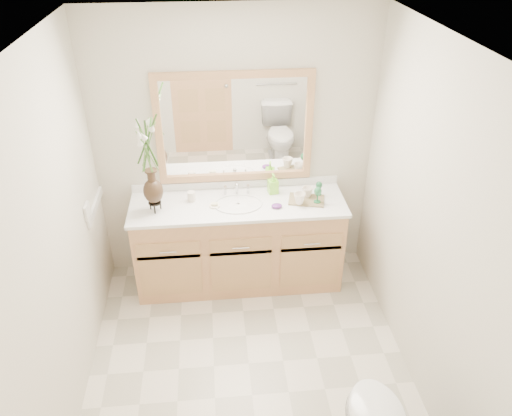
{
  "coord_description": "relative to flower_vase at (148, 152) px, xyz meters",
  "views": [
    {
      "loc": [
        -0.2,
        -2.62,
        3.03
      ],
      "look_at": [
        0.12,
        0.65,
        1.0
      ],
      "focal_mm": 35.0,
      "sensor_mm": 36.0,
      "label": 1
    }
  ],
  "objects": [
    {
      "name": "switch_plate",
      "position": [
        -0.5,
        -0.2,
        -0.38
      ],
      "size": [
        0.02,
        0.12,
        0.12
      ],
      "primitive_type": "cube",
      "color": "white",
      "rests_on": "wall_left"
    },
    {
      "name": "ceiling",
      "position": [
        0.69,
        -0.96,
        1.04
      ],
      "size": [
        2.4,
        2.6,
        0.02
      ],
      "primitive_type": "cube",
      "color": "white",
      "rests_on": "wall_back"
    },
    {
      "name": "tray",
      "position": [
        1.28,
        0.03,
        -0.52
      ],
      "size": [
        0.34,
        0.27,
        0.01
      ],
      "primitive_type": "cube",
      "rotation": [
        0.0,
        0.0,
        -0.24
      ],
      "color": "brown",
      "rests_on": "counter"
    },
    {
      "name": "soap_bottle",
      "position": [
        1.01,
        0.2,
        -0.45
      ],
      "size": [
        0.09,
        0.09,
        0.16
      ],
      "primitive_type": "imported",
      "rotation": [
        0.0,
        0.0,
        0.18
      ],
      "color": "#87E836",
      "rests_on": "counter"
    },
    {
      "name": "soap_dish",
      "position": [
        0.49,
        0.02,
        -0.52
      ],
      "size": [
        0.09,
        0.09,
        0.03
      ],
      "color": "silver",
      "rests_on": "counter"
    },
    {
      "name": "sink",
      "position": [
        0.69,
        0.03,
        -0.59
      ],
      "size": [
        0.38,
        0.34,
        0.23
      ],
      "color": "white",
      "rests_on": "counter"
    },
    {
      "name": "goblet_front",
      "position": [
        1.36,
        -0.02,
        -0.42
      ],
      "size": [
        0.06,
        0.06,
        0.14
      ],
      "color": "#22673A",
      "rests_on": "tray"
    },
    {
      "name": "mug_right",
      "position": [
        1.29,
        0.08,
        -0.47
      ],
      "size": [
        0.11,
        0.1,
        0.09
      ],
      "primitive_type": "imported",
      "rotation": [
        0.0,
        0.0,
        0.15
      ],
      "color": "silver",
      "rests_on": "tray"
    },
    {
      "name": "vanity",
      "position": [
        0.69,
        0.05,
        -0.96
      ],
      "size": [
        1.8,
        0.55,
        0.8
      ],
      "color": "tan",
      "rests_on": "floor"
    },
    {
      "name": "counter",
      "position": [
        0.69,
        0.05,
        -0.55
      ],
      "size": [
        1.84,
        0.57,
        0.03
      ],
      "primitive_type": "cube",
      "color": "white",
      "rests_on": "vanity"
    },
    {
      "name": "floor",
      "position": [
        0.69,
        -0.96,
        -1.36
      ],
      "size": [
        2.6,
        2.6,
        0.0
      ],
      "primitive_type": "plane",
      "color": "beige",
      "rests_on": "ground"
    },
    {
      "name": "purple_dish",
      "position": [
        1.01,
        -0.05,
        -0.52
      ],
      "size": [
        0.11,
        0.1,
        0.03
      ],
      "primitive_type": "ellipsoid",
      "rotation": [
        0.0,
        0.0,
        0.41
      ],
      "color": "#5C2673",
      "rests_on": "counter"
    },
    {
      "name": "wall_right",
      "position": [
        1.89,
        -0.96,
        -0.16
      ],
      "size": [
        0.02,
        2.6,
        2.4
      ],
      "primitive_type": "cube",
      "color": "beige",
      "rests_on": "floor"
    },
    {
      "name": "mug_left",
      "position": [
        1.21,
        -0.02,
        -0.47
      ],
      "size": [
        0.11,
        0.11,
        0.1
      ],
      "primitive_type": "imported",
      "rotation": [
        0.0,
        0.0,
        0.15
      ],
      "color": "silver",
      "rests_on": "tray"
    },
    {
      "name": "wall_left",
      "position": [
        -0.51,
        -0.96,
        -0.16
      ],
      "size": [
        0.02,
        2.6,
        2.4
      ],
      "primitive_type": "cube",
      "color": "beige",
      "rests_on": "floor"
    },
    {
      "name": "wall_back",
      "position": [
        0.69,
        0.34,
        -0.16
      ],
      "size": [
        2.4,
        0.02,
        2.4
      ],
      "primitive_type": "cube",
      "color": "beige",
      "rests_on": "floor"
    },
    {
      "name": "mirror",
      "position": [
        0.69,
        0.31,
        0.04
      ],
      "size": [
        1.32,
        0.04,
        0.97
      ],
      "color": "white",
      "rests_on": "wall_back"
    },
    {
      "name": "wall_front",
      "position": [
        0.69,
        -2.26,
        -0.16
      ],
      "size": [
        2.4,
        0.02,
        2.4
      ],
      "primitive_type": "cube",
      "color": "beige",
      "rests_on": "floor"
    },
    {
      "name": "tumbler",
      "position": [
        0.3,
        0.13,
        -0.49
      ],
      "size": [
        0.07,
        0.07,
        0.09
      ],
      "primitive_type": "cylinder",
      "color": "silver",
      "rests_on": "counter"
    },
    {
      "name": "flower_vase",
      "position": [
        0.0,
        0.0,
        0.0
      ],
      "size": [
        0.19,
        0.19,
        0.78
      ],
      "rotation": [
        0.0,
        0.0,
        -0.06
      ],
      "color": "black",
      "rests_on": "counter"
    },
    {
      "name": "goblet_back",
      "position": [
        1.4,
        0.1,
        -0.43
      ],
      "size": [
        0.06,
        0.06,
        0.13
      ],
      "color": "#22673A",
      "rests_on": "tray"
    }
  ]
}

